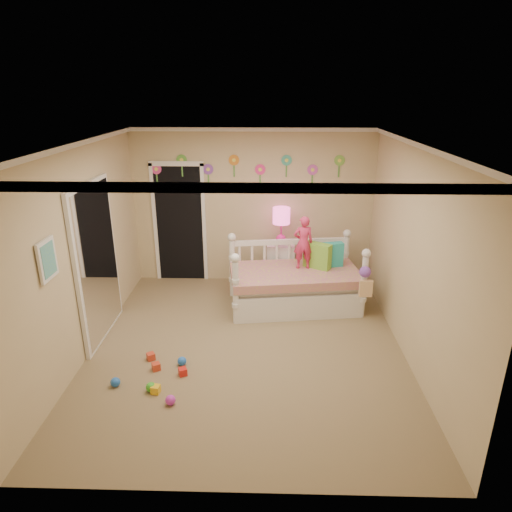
{
  "coord_description": "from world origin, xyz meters",
  "views": [
    {
      "loc": [
        0.26,
        -5.05,
        3.16
      ],
      "look_at": [
        0.1,
        0.6,
        1.05
      ],
      "focal_mm": 31.37,
      "sensor_mm": 36.0,
      "label": 1
    }
  ],
  "objects_px": {
    "child": "(303,243)",
    "table_lamp": "(281,220)",
    "nightstand": "(280,265)",
    "daybed": "(295,274)"
  },
  "relations": [
    {
      "from": "daybed",
      "to": "nightstand",
      "type": "bearing_deg",
      "value": 97.82
    },
    {
      "from": "child",
      "to": "table_lamp",
      "type": "height_order",
      "value": "child"
    },
    {
      "from": "table_lamp",
      "to": "nightstand",
      "type": "bearing_deg",
      "value": 180.0
    },
    {
      "from": "daybed",
      "to": "table_lamp",
      "type": "xyz_separation_m",
      "value": [
        -0.2,
        0.72,
        0.64
      ]
    },
    {
      "from": "child",
      "to": "table_lamp",
      "type": "relative_size",
      "value": 1.32
    },
    {
      "from": "child",
      "to": "nightstand",
      "type": "relative_size",
      "value": 1.08
    },
    {
      "from": "child",
      "to": "nightstand",
      "type": "height_order",
      "value": "child"
    },
    {
      "from": "daybed",
      "to": "table_lamp",
      "type": "distance_m",
      "value": 0.98
    },
    {
      "from": "child",
      "to": "table_lamp",
      "type": "distance_m",
      "value": 0.72
    },
    {
      "from": "nightstand",
      "to": "table_lamp",
      "type": "distance_m",
      "value": 0.79
    }
  ]
}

